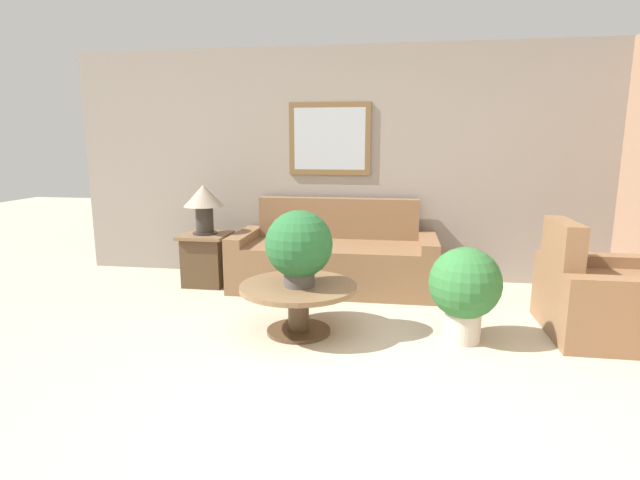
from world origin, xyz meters
The scene contains 9 objects.
ground_plane centered at (0.00, 0.00, 0.00)m, with size 20.00×20.00×0.00m, color #BCAD93.
wall_back centered at (-0.01, 2.89, 1.31)m, with size 7.08×0.09×2.60m.
couch_main centered at (-0.41, 2.39, 0.31)m, with size 2.16×0.91×0.94m.
armchair centered at (1.93, 1.36, 0.30)m, with size 0.92×0.99×0.94m.
coffee_table centered at (-0.53, 1.03, 0.30)m, with size 0.96×0.96×0.41m.
side_table centered at (-1.82, 2.28, 0.29)m, with size 0.51×0.51×0.57m.
table_lamp centered at (-1.82, 2.28, 0.93)m, with size 0.43×0.43×0.54m.
potted_plant_on_table centered at (-0.52, 1.00, 0.74)m, with size 0.54×0.54×0.62m.
potted_plant_floor centered at (0.79, 1.06, 0.44)m, with size 0.56×0.56×0.76m.
Camera 1 is at (0.25, -2.82, 1.56)m, focal length 28.00 mm.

